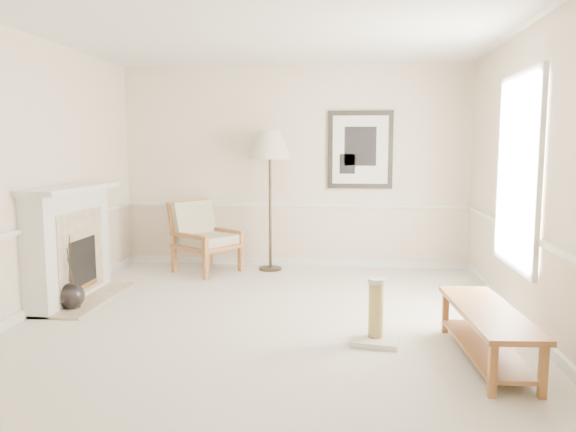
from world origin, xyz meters
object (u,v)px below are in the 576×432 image
object	(u,v)px
armchair	(202,233)
scratching_post	(376,322)
floor_vase	(72,297)
floor_lamp	(270,149)
bench	(487,326)

from	to	relation	value
armchair	scratching_post	world-z (taller)	armchair
floor_vase	floor_lamp	world-z (taller)	floor_lamp
floor_vase	scratching_post	bearing A→B (deg)	-11.81
floor_vase	scratching_post	size ratio (longest dim) A/B	1.40
floor_lamp	bench	xyz separation A→B (m)	(2.23, -3.20, -1.42)
bench	scratching_post	bearing A→B (deg)	159.17
armchair	bench	bearing A→B (deg)	-99.78
floor_vase	scratching_post	xyz separation A→B (m)	(3.19, -0.67, 0.03)
floor_vase	floor_lamp	bearing A→B (deg)	49.95
floor_vase	bench	size ratio (longest dim) A/B	0.53
floor_vase	floor_lamp	distance (m)	3.27
floor_lamp	armchair	bearing A→B (deg)	-171.31
armchair	floor_lamp	distance (m)	1.52
floor_vase	bench	distance (m)	4.20
floor_lamp	bench	world-z (taller)	floor_lamp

